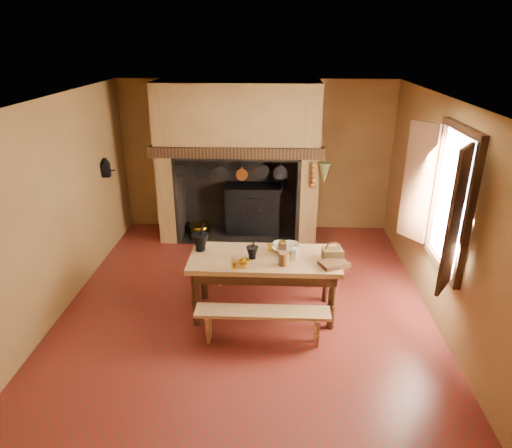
{
  "coord_description": "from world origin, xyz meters",
  "views": [
    {
      "loc": [
        0.38,
        -5.58,
        3.5
      ],
      "look_at": [
        0.11,
        0.3,
        1.06
      ],
      "focal_mm": 32.0,
      "sensor_mm": 36.0,
      "label": 1
    }
  ],
  "objects_px": {
    "bench_front": "(263,319)",
    "mixing_bowl": "(285,248)",
    "work_table": "(264,266)",
    "wicker_basket": "(332,253)",
    "coffee_grinder": "(282,246)",
    "iron_range": "(253,208)"
  },
  "relations": [
    {
      "from": "work_table",
      "to": "wicker_basket",
      "type": "relative_size",
      "value": 7.26
    },
    {
      "from": "bench_front",
      "to": "wicker_basket",
      "type": "bearing_deg",
      "value": 36.23
    },
    {
      "from": "coffee_grinder",
      "to": "work_table",
      "type": "bearing_deg",
      "value": -133.84
    },
    {
      "from": "wicker_basket",
      "to": "work_table",
      "type": "bearing_deg",
      "value": 173.91
    },
    {
      "from": "mixing_bowl",
      "to": "wicker_basket",
      "type": "bearing_deg",
      "value": -18.55
    },
    {
      "from": "iron_range",
      "to": "wicker_basket",
      "type": "relative_size",
      "value": 5.98
    },
    {
      "from": "iron_range",
      "to": "work_table",
      "type": "relative_size",
      "value": 0.82
    },
    {
      "from": "bench_front",
      "to": "wicker_basket",
      "type": "xyz_separation_m",
      "value": [
        0.87,
        0.64,
        0.58
      ]
    },
    {
      "from": "iron_range",
      "to": "mixing_bowl",
      "type": "bearing_deg",
      "value": -77.66
    },
    {
      "from": "coffee_grinder",
      "to": "wicker_basket",
      "type": "bearing_deg",
      "value": -15.26
    },
    {
      "from": "iron_range",
      "to": "coffee_grinder",
      "type": "distance_m",
      "value": 2.61
    },
    {
      "from": "mixing_bowl",
      "to": "work_table",
      "type": "bearing_deg",
      "value": -146.98
    },
    {
      "from": "iron_range",
      "to": "coffee_grinder",
      "type": "xyz_separation_m",
      "value": [
        0.52,
        -2.53,
        0.42
      ]
    },
    {
      "from": "work_table",
      "to": "coffee_grinder",
      "type": "height_order",
      "value": "coffee_grinder"
    },
    {
      "from": "work_table",
      "to": "bench_front",
      "type": "xyz_separation_m",
      "value": [
        0.0,
        -0.66,
        -0.37
      ]
    },
    {
      "from": "bench_front",
      "to": "coffee_grinder",
      "type": "bearing_deg",
      "value": 74.94
    },
    {
      "from": "coffee_grinder",
      "to": "mixing_bowl",
      "type": "bearing_deg",
      "value": -31.97
    },
    {
      "from": "work_table",
      "to": "wicker_basket",
      "type": "bearing_deg",
      "value": -1.51
    },
    {
      "from": "iron_range",
      "to": "coffee_grinder",
      "type": "height_order",
      "value": "iron_range"
    },
    {
      "from": "bench_front",
      "to": "mixing_bowl",
      "type": "xyz_separation_m",
      "value": [
        0.27,
        0.84,
        0.54
      ]
    },
    {
      "from": "work_table",
      "to": "wicker_basket",
      "type": "distance_m",
      "value": 0.9
    },
    {
      "from": "work_table",
      "to": "coffee_grinder",
      "type": "distance_m",
      "value": 0.37
    }
  ]
}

